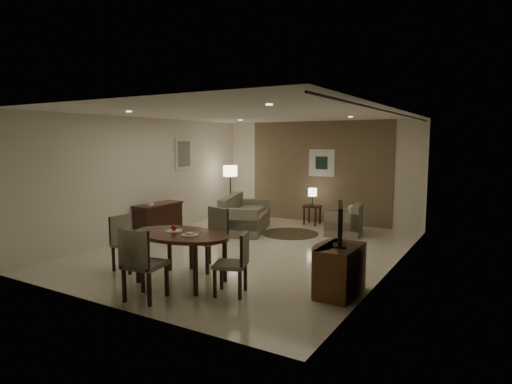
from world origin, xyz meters
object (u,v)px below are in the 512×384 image
Objects in this scene: console_desk at (159,220)px; tv_cabinet at (340,270)px; armchair at (344,220)px; dining_table at (181,258)px; floor_lamp at (230,193)px; chair_left at (129,243)px; chair_far at (208,239)px; chair_right at (230,264)px; chair_near at (145,263)px; side_table at (312,215)px; sofa at (246,213)px.

tv_cabinet is at bearing -17.05° from console_desk.
console_desk is at bearing -67.19° from armchair.
tv_cabinet is at bearing 18.00° from dining_table.
tv_cabinet is at bearing 9.31° from armchair.
floor_lamp reaches higher than console_desk.
floor_lamp reaches higher than chair_left.
tv_cabinet is at bearing -79.21° from chair_left.
tv_cabinet is 0.87× the size of chair_far.
chair_right is at bearing -56.00° from floor_lamp.
dining_table is 0.96m from chair_right.
chair_right is at bearing -27.54° from chair_far.
chair_near is 1.17m from chair_right.
chair_near is 1.58m from chair_far.
dining_table is 1.83× the size of chair_right.
chair_near reaches higher than tv_cabinet.
chair_left is at bearing -101.68° from side_table.
armchair is (2.21, 0.77, -0.07)m from sofa.
tv_cabinet is 2.41m from dining_table.
chair_far is (2.54, -1.48, 0.14)m from console_desk.
floor_lamp is (-4.57, 3.98, 0.41)m from tv_cabinet.
chair_left reaches higher than sofa.
chair_near is 1.25× the size of armchair.
console_desk is at bearing -129.66° from side_table.
chair_right is at bearing -170.83° from sofa.
side_table is (-0.13, 6.09, -0.26)m from chair_near.
side_table is (-2.37, 4.54, -0.10)m from tv_cabinet.
console_desk is at bearing -57.91° from chair_near.
chair_far is at bearing -94.70° from chair_near.
dining_table is at bearing -162.00° from tv_cabinet.
sofa reaches higher than tv_cabinet.
chair_far is 1.33m from chair_left.
tv_cabinet is 1.10× the size of armchair.
side_table is at bearing 171.00° from chair_right.
chair_left is at bearing 178.58° from dining_table.
dining_table is 1.59× the size of chair_far.
sofa is at bearing 121.96° from chair_far.
chair_right is at bearing -33.02° from console_desk.
side_table is at bearing -133.59° from armchair.
chair_near is (0.05, -0.81, 0.12)m from dining_table.
chair_far is at bearing -25.51° from armchair.
chair_far is at bearing -30.29° from console_desk.
chair_left is 5.37m from side_table.
chair_left is (1.43, -2.22, 0.09)m from console_desk.
chair_near reaches higher than chair_left.
chair_near is 2.01× the size of side_table.
floor_lamp is (-3.23, 4.78, 0.31)m from chair_right.
chair_far reaches higher than armchair.
chair_near is at bearing -86.22° from dining_table.
armchair is (2.21, 4.48, -0.10)m from chair_left.
console_desk is 1.16× the size of chair_far.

